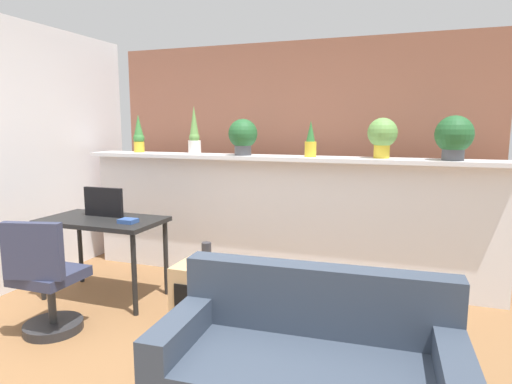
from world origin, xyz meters
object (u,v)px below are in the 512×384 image
object	(u,v)px
side_cube_shelf	(202,294)
vase_on_shelf	(207,253)
potted_plant_3	(311,141)
book_on_desk	(128,221)
potted_plant_1	(194,134)
office_chair	(46,286)
tv_monitor	(103,202)
potted_plant_4	(382,135)
potted_plant_0	(139,135)
couch	(308,374)
desk	(103,227)
potted_plant_5	(454,136)
potted_plant_2	(243,135)

from	to	relation	value
side_cube_shelf	vase_on_shelf	xyz separation A→B (m)	(0.02, 0.04, 0.33)
potted_plant_3	book_on_desk	xyz separation A→B (m)	(-1.38, -1.01, -0.67)
potted_plant_1	office_chair	distance (m)	2.12
tv_monitor	potted_plant_4	bearing A→B (deg)	20.92
potted_plant_4	side_cube_shelf	size ratio (longest dim) A/B	0.74
potted_plant_0	couch	distance (m)	3.44
potted_plant_3	book_on_desk	world-z (taller)	potted_plant_3
potted_plant_3	couch	distance (m)	2.38
vase_on_shelf	potted_plant_1	bearing A→B (deg)	120.91
potted_plant_4	couch	world-z (taller)	potted_plant_4
potted_plant_1	side_cube_shelf	xyz separation A→B (m)	(0.67, -1.20, -1.25)
potted_plant_0	tv_monitor	size ratio (longest dim) A/B	1.03
couch	potted_plant_3	bearing A→B (deg)	102.89
desk	couch	size ratio (longest dim) A/B	0.69
side_cube_shelf	potted_plant_1	bearing A→B (deg)	119.19
potted_plant_0	potted_plant_4	size ratio (longest dim) A/B	1.14
potted_plant_5	tv_monitor	xyz separation A→B (m)	(-3.02, -0.87, -0.61)
office_chair	book_on_desk	distance (m)	0.83
potted_plant_3	vase_on_shelf	world-z (taller)	potted_plant_3
potted_plant_1	potted_plant_5	world-z (taller)	potted_plant_1
potted_plant_3	office_chair	world-z (taller)	potted_plant_3
tv_monitor	side_cube_shelf	bearing A→B (deg)	-13.76
potted_plant_5	couch	world-z (taller)	potted_plant_5
potted_plant_2	side_cube_shelf	size ratio (longest dim) A/B	0.73
office_chair	couch	size ratio (longest dim) A/B	0.57
couch	vase_on_shelf	bearing A→B (deg)	138.50
potted_plant_4	potted_plant_1	bearing A→B (deg)	-179.93
vase_on_shelf	side_cube_shelf	bearing A→B (deg)	-121.31
potted_plant_4	tv_monitor	distance (m)	2.66
potted_plant_5	couch	distance (m)	2.50
tv_monitor	potted_plant_3	bearing A→B (deg)	25.96
office_chair	potted_plant_0	bearing A→B (deg)	101.05
tv_monitor	vase_on_shelf	distance (m)	1.23
potted_plant_4	office_chair	world-z (taller)	potted_plant_4
potted_plant_3	desk	world-z (taller)	potted_plant_3
potted_plant_2	couch	size ratio (longest dim) A/B	0.23
potted_plant_4	office_chair	size ratio (longest dim) A/B	0.41
side_cube_shelf	vase_on_shelf	distance (m)	0.34
potted_plant_3	tv_monitor	xyz separation A→B (m)	(-1.76, -0.86, -0.55)
desk	couch	world-z (taller)	couch
potted_plant_4	desk	xyz separation A→B (m)	(-2.37, -1.00, -0.84)
potted_plant_4	office_chair	distance (m)	3.10
potted_plant_5	desk	xyz separation A→B (m)	(-2.97, -0.95, -0.83)
potted_plant_3	potted_plant_1	bearing A→B (deg)	177.12
potted_plant_2	potted_plant_5	bearing A→B (deg)	0.26
potted_plant_5	potted_plant_3	bearing A→B (deg)	-179.49
potted_plant_5	desk	world-z (taller)	potted_plant_5
potted_plant_3	office_chair	bearing A→B (deg)	-133.88
potted_plant_5	tv_monitor	bearing A→B (deg)	-163.96
potted_plant_0	tv_monitor	bearing A→B (deg)	-76.32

